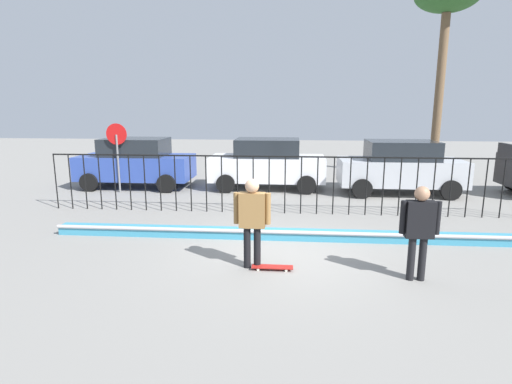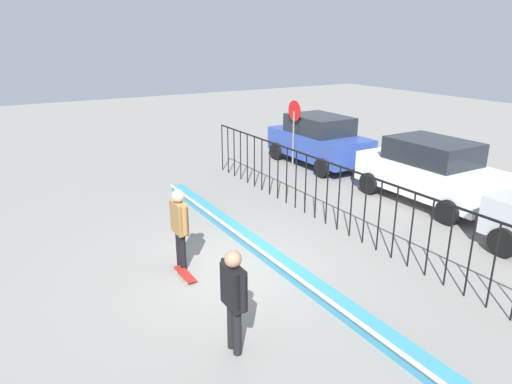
{
  "view_description": "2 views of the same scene",
  "coord_description": "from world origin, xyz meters",
  "px_view_note": "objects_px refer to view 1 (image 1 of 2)",
  "views": [
    {
      "loc": [
        0.16,
        -8.37,
        3.11
      ],
      "look_at": [
        -0.62,
        0.72,
        1.19
      ],
      "focal_mm": 28.83,
      "sensor_mm": 36.0,
      "label": 1
    },
    {
      "loc": [
        7.93,
        -3.99,
        4.73
      ],
      "look_at": [
        -0.16,
        0.8,
        1.56
      ],
      "focal_mm": 32.49,
      "sensor_mm": 36.0,
      "label": 2
    }
  ],
  "objects_px": {
    "parked_car_blue": "(136,162)",
    "parked_car_silver": "(400,167)",
    "skateboarder": "(252,215)",
    "palm_tree_tall": "(447,2)",
    "parked_car_white": "(267,163)",
    "camera_operator": "(420,225)",
    "stop_sign": "(117,148)",
    "skateboard": "(272,267)"
  },
  "relations": [
    {
      "from": "parked_car_blue",
      "to": "skateboarder",
      "type": "bearing_deg",
      "value": -51.87
    },
    {
      "from": "skateboard",
      "to": "parked_car_white",
      "type": "bearing_deg",
      "value": 84.54
    },
    {
      "from": "skateboard",
      "to": "skateboarder",
      "type": "bearing_deg",
      "value": 157.52
    },
    {
      "from": "camera_operator",
      "to": "stop_sign",
      "type": "distance_m",
      "value": 11.13
    },
    {
      "from": "stop_sign",
      "to": "parked_car_silver",
      "type": "bearing_deg",
      "value": 3.47
    },
    {
      "from": "parked_car_silver",
      "to": "skateboarder",
      "type": "bearing_deg",
      "value": -123.01
    },
    {
      "from": "parked_car_white",
      "to": "parked_car_silver",
      "type": "height_order",
      "value": "same"
    },
    {
      "from": "skateboard",
      "to": "parked_car_silver",
      "type": "height_order",
      "value": "parked_car_silver"
    },
    {
      "from": "camera_operator",
      "to": "parked_car_blue",
      "type": "distance_m",
      "value": 11.56
    },
    {
      "from": "parked_car_blue",
      "to": "palm_tree_tall",
      "type": "bearing_deg",
      "value": 18.74
    },
    {
      "from": "skateboarder",
      "to": "parked_car_silver",
      "type": "distance_m",
      "value": 8.72
    },
    {
      "from": "parked_car_silver",
      "to": "skateboard",
      "type": "bearing_deg",
      "value": -120.43
    },
    {
      "from": "skateboarder",
      "to": "palm_tree_tall",
      "type": "distance_m",
      "value": 14.37
    },
    {
      "from": "skateboarder",
      "to": "skateboard",
      "type": "xyz_separation_m",
      "value": [
        0.4,
        -0.09,
        -1.0
      ]
    },
    {
      "from": "skateboarder",
      "to": "parked_car_blue",
      "type": "xyz_separation_m",
      "value": [
        -5.25,
        7.75,
        -0.09
      ]
    },
    {
      "from": "camera_operator",
      "to": "stop_sign",
      "type": "height_order",
      "value": "stop_sign"
    },
    {
      "from": "parked_car_blue",
      "to": "palm_tree_tall",
      "type": "xyz_separation_m",
      "value": [
        12.2,
        3.21,
        6.26
      ]
    },
    {
      "from": "skateboarder",
      "to": "parked_car_silver",
      "type": "height_order",
      "value": "parked_car_silver"
    },
    {
      "from": "parked_car_blue",
      "to": "stop_sign",
      "type": "relative_size",
      "value": 1.72
    },
    {
      "from": "palm_tree_tall",
      "to": "parked_car_blue",
      "type": "bearing_deg",
      "value": -165.27
    },
    {
      "from": "skateboarder",
      "to": "camera_operator",
      "type": "bearing_deg",
      "value": -1.41
    },
    {
      "from": "parked_car_white",
      "to": "parked_car_silver",
      "type": "distance_m",
      "value": 4.82
    },
    {
      "from": "parked_car_white",
      "to": "parked_car_silver",
      "type": "xyz_separation_m",
      "value": [
        4.8,
        -0.52,
        0.0
      ]
    },
    {
      "from": "parked_car_blue",
      "to": "parked_car_silver",
      "type": "distance_m",
      "value": 9.88
    },
    {
      "from": "skateboard",
      "to": "camera_operator",
      "type": "distance_m",
      "value": 2.81
    },
    {
      "from": "parked_car_silver",
      "to": "stop_sign",
      "type": "xyz_separation_m",
      "value": [
        -10.16,
        -0.62,
        0.64
      ]
    },
    {
      "from": "stop_sign",
      "to": "parked_car_white",
      "type": "bearing_deg",
      "value": 11.96
    },
    {
      "from": "skateboarder",
      "to": "parked_car_silver",
      "type": "xyz_separation_m",
      "value": [
        4.63,
        7.39,
        -0.09
      ]
    },
    {
      "from": "palm_tree_tall",
      "to": "parked_car_silver",
      "type": "bearing_deg",
      "value": -123.07
    },
    {
      "from": "palm_tree_tall",
      "to": "skateboard",
      "type": "bearing_deg",
      "value": -120.65
    },
    {
      "from": "parked_car_blue",
      "to": "palm_tree_tall",
      "type": "distance_m",
      "value": 14.08
    },
    {
      "from": "skateboarder",
      "to": "skateboard",
      "type": "bearing_deg",
      "value": -8.14
    },
    {
      "from": "skateboarder",
      "to": "skateboard",
      "type": "relative_size",
      "value": 2.21
    },
    {
      "from": "camera_operator",
      "to": "palm_tree_tall",
      "type": "bearing_deg",
      "value": -74.51
    },
    {
      "from": "stop_sign",
      "to": "palm_tree_tall",
      "type": "height_order",
      "value": "palm_tree_tall"
    },
    {
      "from": "camera_operator",
      "to": "parked_car_blue",
      "type": "bearing_deg",
      "value": -9.65
    },
    {
      "from": "parked_car_silver",
      "to": "stop_sign",
      "type": "bearing_deg",
      "value": -177.5
    },
    {
      "from": "parked_car_white",
      "to": "stop_sign",
      "type": "height_order",
      "value": "stop_sign"
    },
    {
      "from": "parked_car_silver",
      "to": "parked_car_white",
      "type": "bearing_deg",
      "value": 172.83
    },
    {
      "from": "skateboard",
      "to": "parked_car_white",
      "type": "relative_size",
      "value": 0.19
    },
    {
      "from": "camera_operator",
      "to": "parked_car_silver",
      "type": "height_order",
      "value": "parked_car_silver"
    },
    {
      "from": "parked_car_blue",
      "to": "parked_car_white",
      "type": "height_order",
      "value": "same"
    }
  ]
}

